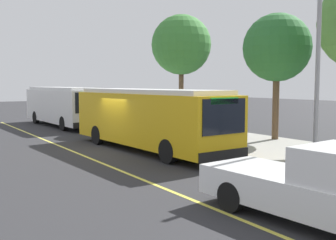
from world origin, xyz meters
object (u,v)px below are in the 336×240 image
at_px(transit_bus_main, 148,117).
at_px(transit_bus_second, 63,105).
at_px(waiting_bench, 196,126).
at_px(route_sign_post, 182,108).
at_px(pedestrian_commuter, 186,123).
at_px(pickup_truck, 319,188).

distance_m(transit_bus_main, transit_bus_second, 13.36).
distance_m(transit_bus_main, waiting_bench, 5.85).
bearing_deg(route_sign_post, transit_bus_second, -169.91).
bearing_deg(pedestrian_commuter, pickup_truck, -21.64).
bearing_deg(transit_bus_main, pickup_truck, -9.95).
height_order(transit_bus_second, pickup_truck, transit_bus_second).
distance_m(transit_bus_second, route_sign_post, 12.86).
bearing_deg(pickup_truck, transit_bus_second, 174.90).
xyz_separation_m(transit_bus_main, pickup_truck, (11.07, -1.94, -0.76)).
height_order(waiting_bench, route_sign_post, route_sign_post).
relative_size(transit_bus_main, route_sign_post, 3.82).
height_order(transit_bus_main, transit_bus_second, same).
xyz_separation_m(transit_bus_main, transit_bus_second, (-13.36, 0.24, -0.00)).
distance_m(transit_bus_second, pickup_truck, 24.53).
distance_m(pickup_truck, pedestrian_commuter, 12.66).
bearing_deg(waiting_bench, transit_bus_second, -155.57).
bearing_deg(transit_bus_second, route_sign_post, 10.09).
bearing_deg(pickup_truck, transit_bus_main, 170.05).
xyz_separation_m(transit_bus_second, route_sign_post, (12.65, 2.25, 0.34)).
relative_size(transit_bus_second, pickup_truck, 1.88).
relative_size(transit_bus_main, pedestrian_commuter, 6.33).
height_order(pickup_truck, waiting_bench, pickup_truck).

